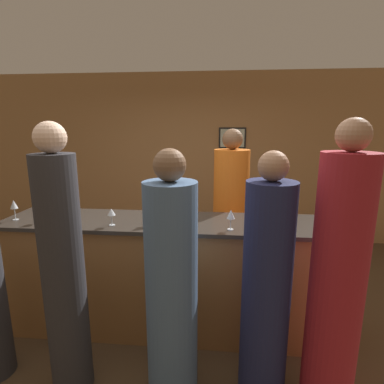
# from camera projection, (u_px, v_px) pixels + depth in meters

# --- Properties ---
(ground_plane) EXTENTS (14.00, 14.00, 0.00)m
(ground_plane) POSITION_uv_depth(u_px,v_px,m) (165.00, 326.00, 2.96)
(ground_plane) COLOR #4C3823
(back_wall) EXTENTS (8.00, 0.08, 2.80)m
(back_wall) POSITION_uv_depth(u_px,v_px,m) (190.00, 159.00, 5.09)
(back_wall) COLOR #A37547
(back_wall) RESTS_ON ground_plane
(bar_counter) EXTENTS (2.96, 0.65, 1.09)m
(bar_counter) POSITION_uv_depth(u_px,v_px,m) (164.00, 275.00, 2.85)
(bar_counter) COLOR #996638
(bar_counter) RESTS_ON ground_plane
(bartender) EXTENTS (0.40, 0.40, 1.91)m
(bartender) POSITION_uv_depth(u_px,v_px,m) (230.00, 219.00, 3.46)
(bartender) COLOR orange
(bartender) RESTS_ON ground_plane
(guest_0) EXTENTS (0.33, 0.33, 1.79)m
(guest_0) POSITION_uv_depth(u_px,v_px,m) (266.00, 290.00, 2.05)
(guest_0) COLOR #1E234C
(guest_0) RESTS_ON ground_plane
(guest_1) EXTENTS (0.29, 0.29, 1.97)m
(guest_1) POSITION_uv_depth(u_px,v_px,m) (63.00, 272.00, 2.10)
(guest_1) COLOR #2D2D33
(guest_1) RESTS_ON ground_plane
(guest_2) EXTENTS (0.33, 0.33, 1.98)m
(guest_2) POSITION_uv_depth(u_px,v_px,m) (336.00, 289.00, 1.88)
(guest_2) COLOR maroon
(guest_2) RESTS_ON ground_plane
(guest_4) EXTENTS (0.36, 0.36, 1.80)m
(guest_4) POSITION_uv_depth(u_px,v_px,m) (172.00, 288.00, 2.08)
(guest_4) COLOR #4C6B93
(guest_4) RESTS_ON ground_plane
(wine_bottle_0) EXTENTS (0.07, 0.07, 0.30)m
(wine_bottle_0) POSITION_uv_depth(u_px,v_px,m) (284.00, 205.00, 2.78)
(wine_bottle_0) COLOR #19381E
(wine_bottle_0) RESTS_ON bar_counter
(wine_glass_0) EXTENTS (0.06, 0.06, 0.19)m
(wine_glass_0) POSITION_uv_depth(u_px,v_px,m) (14.00, 205.00, 2.72)
(wine_glass_0) COLOR silver
(wine_glass_0) RESTS_ON bar_counter
(wine_glass_1) EXTENTS (0.07, 0.07, 0.15)m
(wine_glass_1) POSITION_uv_depth(u_px,v_px,m) (111.00, 212.00, 2.57)
(wine_glass_1) COLOR silver
(wine_glass_1) RESTS_ON bar_counter
(wine_glass_2) EXTENTS (0.08, 0.08, 0.17)m
(wine_glass_2) POSITION_uv_depth(u_px,v_px,m) (150.00, 211.00, 2.58)
(wine_glass_2) COLOR silver
(wine_glass_2) RESTS_ON bar_counter
(wine_glass_3) EXTENTS (0.07, 0.07, 0.17)m
(wine_glass_3) POSITION_uv_depth(u_px,v_px,m) (231.00, 215.00, 2.46)
(wine_glass_3) COLOR silver
(wine_glass_3) RESTS_ON bar_counter
(wine_glass_4) EXTENTS (0.07, 0.07, 0.15)m
(wine_glass_4) POSITION_uv_depth(u_px,v_px,m) (41.00, 210.00, 2.65)
(wine_glass_4) COLOR silver
(wine_glass_4) RESTS_ON bar_counter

